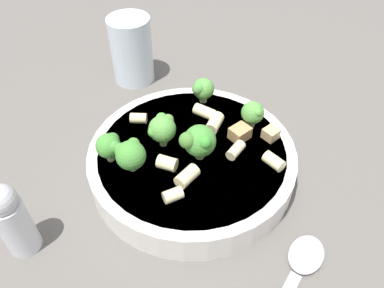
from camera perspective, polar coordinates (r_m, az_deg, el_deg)
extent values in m
plane|color=#5B5651|center=(0.49, 0.00, -4.12)|extent=(2.00, 2.00, 0.00)
cylinder|color=silver|center=(0.48, 0.00, -2.55)|extent=(0.26, 0.26, 0.04)
cylinder|color=beige|center=(0.46, 0.00, -1.14)|extent=(0.23, 0.23, 0.01)
torus|color=silver|center=(0.46, 0.00, -1.06)|extent=(0.25, 0.25, 0.00)
cylinder|color=#9EC175|center=(0.44, -9.06, -3.25)|extent=(0.01, 0.01, 0.01)
sphere|color=#478E38|center=(0.43, -9.31, -1.72)|extent=(0.03, 0.03, 0.03)
sphere|color=#498737|center=(0.43, -10.72, -0.82)|extent=(0.02, 0.02, 0.02)
sphere|color=#4A8736|center=(0.43, -8.93, -0.02)|extent=(0.02, 0.02, 0.02)
sphere|color=#418430|center=(0.43, -10.78, -1.23)|extent=(0.01, 0.01, 0.01)
cylinder|color=#93B766|center=(0.47, -4.34, 0.81)|extent=(0.01, 0.01, 0.01)
sphere|color=#569942|center=(0.45, -4.46, 2.47)|extent=(0.03, 0.03, 0.03)
sphere|color=#4B9A41|center=(0.46, -4.66, 3.90)|extent=(0.01, 0.01, 0.01)
sphere|color=#539A3A|center=(0.45, -5.79, 1.86)|extent=(0.02, 0.02, 0.02)
sphere|color=#568D40|center=(0.46, -3.67, 3.69)|extent=(0.01, 0.01, 0.01)
cylinder|color=#9EC175|center=(0.49, 9.01, 3.27)|extent=(0.01, 0.01, 0.01)
sphere|color=#569942|center=(0.48, 9.23, 4.73)|extent=(0.03, 0.03, 0.03)
sphere|color=#569A41|center=(0.47, 9.91, 4.76)|extent=(0.01, 0.01, 0.01)
sphere|color=#51963F|center=(0.49, 9.83, 5.65)|extent=(0.01, 0.01, 0.01)
cylinder|color=#93B766|center=(0.45, 1.15, -1.33)|extent=(0.01, 0.01, 0.01)
sphere|color=#478E38|center=(0.43, 1.19, 0.47)|extent=(0.04, 0.04, 0.04)
sphere|color=green|center=(0.42, 1.94, 0.30)|extent=(0.02, 0.02, 0.02)
sphere|color=#487E32|center=(0.42, -0.12, 0.45)|extent=(0.02, 0.02, 0.02)
sphere|color=#3F8730|center=(0.44, 1.13, 1.89)|extent=(0.02, 0.02, 0.02)
cylinder|color=#9EC175|center=(0.46, -12.34, -1.71)|extent=(0.01, 0.01, 0.01)
sphere|color=#478E38|center=(0.44, -12.65, -0.27)|extent=(0.03, 0.03, 0.03)
sphere|color=#3C7D35|center=(0.45, -12.01, 0.71)|extent=(0.02, 0.02, 0.02)
sphere|color=#46873A|center=(0.44, -11.79, -0.42)|extent=(0.02, 0.02, 0.02)
cylinder|color=#9EC175|center=(0.53, 1.73, 7.05)|extent=(0.01, 0.01, 0.01)
sphere|color=#569942|center=(0.52, 1.77, 8.41)|extent=(0.03, 0.03, 0.03)
sphere|color=#578343|center=(0.51, 0.78, 8.27)|extent=(0.01, 0.01, 0.01)
sphere|color=#4C8D39|center=(0.52, 0.66, 8.36)|extent=(0.01, 0.01, 0.01)
sphere|color=#509841|center=(0.51, 1.05, 8.53)|extent=(0.02, 0.02, 0.02)
cylinder|color=beige|center=(0.45, 6.68, -0.93)|extent=(0.02, 0.03, 0.01)
cylinder|color=beige|center=(0.41, -2.48, -7.87)|extent=(0.02, 0.02, 0.01)
cylinder|color=beige|center=(0.50, -8.15, 3.90)|extent=(0.02, 0.02, 0.01)
cylinder|color=beige|center=(0.45, 12.34, -2.67)|extent=(0.03, 0.03, 0.01)
cylinder|color=beige|center=(0.44, -3.80, -2.94)|extent=(0.02, 0.02, 0.02)
cylinder|color=beige|center=(0.49, 3.47, 3.20)|extent=(0.02, 0.03, 0.02)
cylinder|color=beige|center=(0.50, 2.46, 4.79)|extent=(0.03, 0.02, 0.02)
cylinder|color=beige|center=(0.42, -0.75, -4.95)|extent=(0.03, 0.03, 0.02)
cube|color=tan|center=(0.47, 7.30, 1.68)|extent=(0.03, 0.03, 0.02)
cube|color=tan|center=(0.48, 11.90, 1.54)|extent=(0.02, 0.02, 0.01)
cylinder|color=silver|center=(0.63, -9.19, 13.97)|extent=(0.07, 0.07, 0.11)
cylinder|color=silver|center=(0.64, -8.92, 11.96)|extent=(0.06, 0.06, 0.06)
cylinder|color=silver|center=(0.44, -25.23, -11.33)|extent=(0.03, 0.03, 0.07)
sphere|color=#B7B7BC|center=(0.40, -27.18, -7.64)|extent=(0.03, 0.03, 0.03)
ellipsoid|color=silver|center=(0.43, 17.02, -15.77)|extent=(0.05, 0.06, 0.01)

